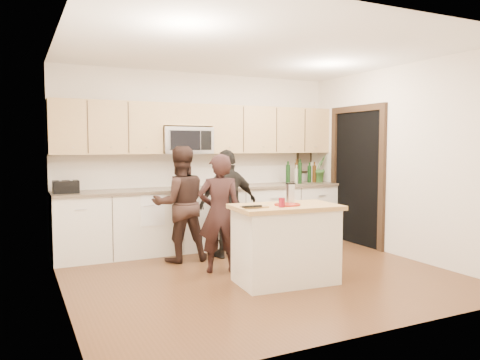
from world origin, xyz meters
name	(u,v)px	position (x,y,z in m)	size (l,w,h in m)	color
floor	(260,275)	(0.00, 0.00, 0.00)	(4.50, 4.50, 0.00)	#52311C
room_shell	(260,133)	(0.00, 0.00, 1.73)	(4.52, 4.02, 2.71)	beige
back_cabinetry	(208,217)	(0.00, 1.69, 0.47)	(4.50, 0.66, 0.94)	silver
upper_cabinetry	(206,128)	(0.03, 1.83, 1.84)	(4.50, 0.33, 0.75)	tan
microwave	(186,140)	(-0.31, 1.80, 1.65)	(0.76, 0.41, 0.40)	silver
doorway	(357,172)	(2.23, 0.90, 1.16)	(0.06, 1.25, 2.20)	black
framed_picture	(304,162)	(1.95, 1.98, 1.28)	(0.30, 0.03, 0.38)	black
dish_towel	(150,200)	(-0.95, 1.50, 0.80)	(0.34, 0.60, 0.48)	white
island	(286,243)	(0.11, -0.41, 0.45)	(1.25, 0.79, 0.90)	silver
red_plate	(287,205)	(0.11, -0.44, 0.91)	(0.30, 0.30, 0.02)	maroon
box_grater	(291,192)	(0.23, -0.33, 1.03)	(0.10, 0.06, 0.23)	silver
drink_glass	(282,203)	(-0.03, -0.56, 0.95)	(0.07, 0.07, 0.10)	maroon
cutting_board	(254,207)	(-0.31, -0.45, 0.91)	(0.28, 0.16, 0.02)	#B2864A
tongs	(252,206)	(-0.38, -0.53, 0.93)	(0.22, 0.03, 0.02)	black
knife	(260,206)	(-0.27, -0.50, 0.92)	(0.20, 0.02, 0.01)	silver
toaster	(66,187)	(-2.05, 1.67, 1.02)	(0.33, 0.24, 0.17)	black
bottle_cluster	(302,172)	(1.74, 1.71, 1.12)	(0.59, 0.27, 0.41)	black
orchid	(320,168)	(2.10, 1.72, 1.18)	(0.26, 0.21, 0.47)	#336528
woman_left	(220,213)	(-0.39, 0.34, 0.74)	(0.54, 0.35, 1.47)	black
woman_center	(180,204)	(-0.65, 1.07, 0.78)	(0.76, 0.59, 1.57)	black
woman_right	(228,204)	(0.03, 1.00, 0.76)	(0.89, 0.37, 1.52)	black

